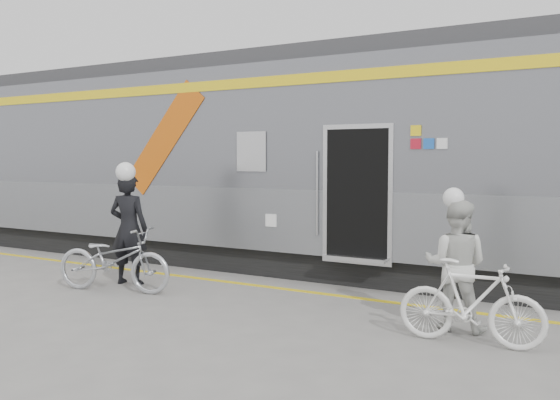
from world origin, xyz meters
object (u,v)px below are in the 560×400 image
Objects in this scene: woman at (456,265)px; man at (129,229)px; bicycle_left at (114,259)px; bicycle_right at (471,303)px.

man is at bearing -3.17° from woman.
woman is (5.25, 0.57, 0.29)m from bicycle_left.
man is 5.79m from bicycle_right.
bicycle_right is (5.55, 0.02, -0.03)m from bicycle_left.
bicycle_left is 1.21× the size of bicycle_right.
man is at bearing 6.64° from bicycle_left.
bicycle_right is at bearing 161.36° from man.
woman is 0.99× the size of bicycle_right.
woman is at bearing 25.26° from bicycle_right.
woman is at bearing 166.83° from man.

